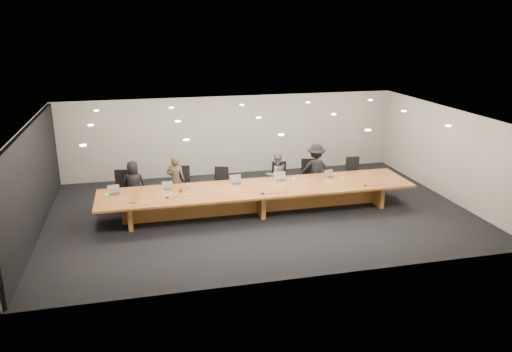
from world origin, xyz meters
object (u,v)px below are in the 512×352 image
(chair_mid_left, at_px, (221,184))
(paper_cup_near, at_px, (294,180))
(laptop_b, at_px, (168,186))
(mic_center, at_px, (263,193))
(paper_cup_far, at_px, (343,178))
(mic_right, at_px, (365,185))
(chair_far_left, at_px, (122,189))
(chair_far_right, at_px, (354,174))
(amber_mug, at_px, (181,190))
(water_bottle, at_px, (188,188))
(av_box, at_px, (134,202))
(chair_mid_right, at_px, (280,179))
(chair_right, at_px, (309,176))
(mic_left, at_px, (167,197))
(laptop_d, at_px, (281,177))
(person_d, at_px, (316,169))
(conference_table, at_px, (258,195))
(person_a, at_px, (134,184))
(person_b, at_px, (176,180))
(person_c, at_px, (276,175))
(laptop_a, at_px, (114,190))
(laptop_c, at_px, (237,180))
(chair_left, at_px, (181,186))
(laptop_e, at_px, (331,174))

(chair_mid_left, distance_m, paper_cup_near, 2.28)
(laptop_b, xyz_separation_m, mic_center, (2.52, -0.95, -0.10))
(paper_cup_far, height_order, mic_right, paper_cup_far)
(chair_mid_left, relative_size, laptop_b, 3.54)
(chair_far_left, xyz_separation_m, paper_cup_near, (4.99, -1.03, 0.24))
(chair_far_right, relative_size, amber_mug, 10.46)
(water_bottle, xyz_separation_m, av_box, (-1.47, -0.56, -0.10))
(paper_cup_near, relative_size, mic_center, 0.73)
(chair_mid_right, relative_size, av_box, 5.47)
(laptop_b, xyz_separation_m, paper_cup_near, (3.70, -0.10, -0.06))
(chair_far_right, xyz_separation_m, water_bottle, (-5.53, -1.13, 0.33))
(chair_right, relative_size, mic_left, 8.05)
(chair_far_left, bearing_deg, laptop_d, 1.77)
(chair_right, height_order, person_d, person_d)
(conference_table, height_order, person_a, person_a)
(person_b, bearing_deg, conference_table, 167.05)
(conference_table, xyz_separation_m, mic_center, (-0.02, -0.56, 0.25))
(chair_right, xyz_separation_m, av_box, (-5.46, -1.76, 0.22))
(chair_mid_right, height_order, mic_right, chair_mid_right)
(laptop_b, bearing_deg, laptop_d, -0.58)
(person_d, xyz_separation_m, paper_cup_far, (0.46, -1.09, -0.01))
(laptop_d, height_order, paper_cup_near, laptop_d)
(chair_far_right, height_order, laptop_b, chair_far_right)
(person_c, height_order, mic_right, person_c)
(mic_center, bearing_deg, paper_cup_near, 36.05)
(chair_mid_right, bearing_deg, laptop_b, -157.41)
(laptop_a, bearing_deg, person_a, 50.07)
(laptop_c, bearing_deg, laptop_d, -9.86)
(chair_mid_left, bearing_deg, chair_mid_right, 19.05)
(person_a, bearing_deg, paper_cup_far, 173.39)
(person_b, bearing_deg, laptop_b, 86.80)
(laptop_a, relative_size, mic_center, 2.35)
(chair_left, xyz_separation_m, laptop_e, (4.45, -0.79, 0.28))
(chair_far_left, bearing_deg, mic_center, -13.25)
(chair_far_right, distance_m, laptop_d, 2.90)
(paper_cup_near, relative_size, mic_right, 0.95)
(chair_right, relative_size, person_c, 0.75)
(av_box, bearing_deg, paper_cup_near, 30.04)
(amber_mug, xyz_separation_m, mic_right, (5.24, -0.68, -0.04))
(person_c, bearing_deg, laptop_e, 143.65)
(chair_mid_right, height_order, mic_left, chair_mid_right)
(chair_right, bearing_deg, chair_far_left, -166.98)
(chair_mid_left, xyz_separation_m, laptop_d, (1.66, -0.86, 0.37))
(av_box, bearing_deg, chair_left, 70.48)
(laptop_d, bearing_deg, paper_cup_far, -6.03)
(laptop_a, distance_m, laptop_b, 1.45)
(laptop_b, distance_m, laptop_e, 4.89)
(person_a, height_order, person_c, person_c)
(conference_table, xyz_separation_m, laptop_b, (-2.54, 0.39, 0.34))
(amber_mug, bearing_deg, person_a, 138.35)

